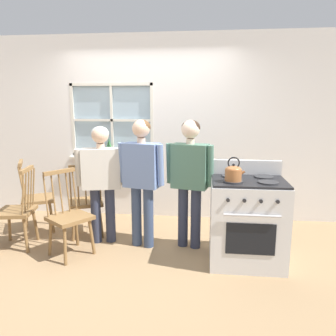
{
  "coord_description": "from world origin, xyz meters",
  "views": [
    {
      "loc": [
        0.82,
        -3.44,
        1.71
      ],
      "look_at": [
        0.41,
        0.14,
        1.0
      ],
      "focal_mm": 35.0,
      "sensor_mm": 36.0,
      "label": 1
    }
  ],
  "objects_px": {
    "person_elderly_left": "(102,173)",
    "chair_near_stove": "(69,217)",
    "chair_center_cluster": "(17,211)",
    "person_teen_center": "(142,171)",
    "chair_near_wall": "(36,199)",
    "chair_by_window": "(86,203)",
    "potted_plant": "(109,150)",
    "person_adult_right": "(190,171)",
    "kettle": "(233,173)",
    "stove": "(247,220)"
  },
  "relations": [
    {
      "from": "chair_near_stove",
      "to": "person_teen_center",
      "type": "xyz_separation_m",
      "value": [
        0.79,
        0.32,
        0.49
      ]
    },
    {
      "from": "chair_near_wall",
      "to": "person_elderly_left",
      "type": "xyz_separation_m",
      "value": [
        1.02,
        -0.26,
        0.43
      ]
    },
    {
      "from": "chair_near_stove",
      "to": "kettle",
      "type": "relative_size",
      "value": 3.95
    },
    {
      "from": "person_elderly_left",
      "to": "kettle",
      "type": "distance_m",
      "value": 1.61
    },
    {
      "from": "chair_by_window",
      "to": "person_elderly_left",
      "type": "height_order",
      "value": "person_elderly_left"
    },
    {
      "from": "chair_near_wall",
      "to": "person_elderly_left",
      "type": "bearing_deg",
      "value": -132.1
    },
    {
      "from": "chair_by_window",
      "to": "person_adult_right",
      "type": "height_order",
      "value": "person_adult_right"
    },
    {
      "from": "person_adult_right",
      "to": "chair_center_cluster",
      "type": "bearing_deg",
      "value": -159.79
    },
    {
      "from": "kettle",
      "to": "potted_plant",
      "type": "bearing_deg",
      "value": 139.97
    },
    {
      "from": "person_teen_center",
      "to": "potted_plant",
      "type": "height_order",
      "value": "person_teen_center"
    },
    {
      "from": "chair_near_wall",
      "to": "kettle",
      "type": "xyz_separation_m",
      "value": [
        2.55,
        -0.72,
        0.58
      ]
    },
    {
      "from": "chair_center_cluster",
      "to": "person_teen_center",
      "type": "relative_size",
      "value": 0.64
    },
    {
      "from": "chair_near_wall",
      "to": "chair_center_cluster",
      "type": "xyz_separation_m",
      "value": [
        0.05,
        -0.52,
        0.0
      ]
    },
    {
      "from": "chair_center_cluster",
      "to": "stove",
      "type": "relative_size",
      "value": 0.9
    },
    {
      "from": "person_elderly_left",
      "to": "person_teen_center",
      "type": "bearing_deg",
      "value": -20.12
    },
    {
      "from": "chair_by_window",
      "to": "person_teen_center",
      "type": "xyz_separation_m",
      "value": [
        0.79,
        -0.24,
        0.49
      ]
    },
    {
      "from": "person_teen_center",
      "to": "stove",
      "type": "bearing_deg",
      "value": 1.24
    },
    {
      "from": "chair_near_stove",
      "to": "person_teen_center",
      "type": "bearing_deg",
      "value": -31.39
    },
    {
      "from": "chair_near_wall",
      "to": "stove",
      "type": "bearing_deg",
      "value": -130.19
    },
    {
      "from": "chair_near_stove",
      "to": "stove",
      "type": "bearing_deg",
      "value": -52.33
    },
    {
      "from": "chair_near_wall",
      "to": "person_teen_center",
      "type": "relative_size",
      "value": 0.64
    },
    {
      "from": "chair_by_window",
      "to": "potted_plant",
      "type": "relative_size",
      "value": 3.26
    },
    {
      "from": "chair_near_stove",
      "to": "potted_plant",
      "type": "distance_m",
      "value": 1.49
    },
    {
      "from": "chair_near_wall",
      "to": "potted_plant",
      "type": "distance_m",
      "value": 1.24
    },
    {
      "from": "person_elderly_left",
      "to": "kettle",
      "type": "bearing_deg",
      "value": -29.98
    },
    {
      "from": "chair_by_window",
      "to": "person_adult_right",
      "type": "relative_size",
      "value": 0.64
    },
    {
      "from": "chair_by_window",
      "to": "chair_center_cluster",
      "type": "xyz_separation_m",
      "value": [
        -0.69,
        -0.44,
        0.0
      ]
    },
    {
      "from": "chair_near_stove",
      "to": "potted_plant",
      "type": "xyz_separation_m",
      "value": [
        0.08,
        1.37,
        0.58
      ]
    },
    {
      "from": "chair_near_stove",
      "to": "potted_plant",
      "type": "relative_size",
      "value": 3.26
    },
    {
      "from": "chair_near_wall",
      "to": "chair_by_window",
      "type": "bearing_deg",
      "value": -124.33
    },
    {
      "from": "person_teen_center",
      "to": "person_adult_right",
      "type": "height_order",
      "value": "person_teen_center"
    },
    {
      "from": "chair_center_cluster",
      "to": "person_teen_center",
      "type": "bearing_deg",
      "value": 87.5
    },
    {
      "from": "chair_center_cluster",
      "to": "kettle",
      "type": "height_order",
      "value": "kettle"
    },
    {
      "from": "person_elderly_left",
      "to": "person_teen_center",
      "type": "height_order",
      "value": "person_teen_center"
    },
    {
      "from": "chair_by_window",
      "to": "chair_near_wall",
      "type": "xyz_separation_m",
      "value": [
        -0.74,
        0.08,
        0.0
      ]
    },
    {
      "from": "chair_center_cluster",
      "to": "chair_by_window",
      "type": "bearing_deg",
      "value": 112.14
    },
    {
      "from": "chair_near_stove",
      "to": "person_elderly_left",
      "type": "bearing_deg",
      "value": 0.77
    },
    {
      "from": "person_adult_right",
      "to": "potted_plant",
      "type": "relative_size",
      "value": 5.11
    },
    {
      "from": "chair_near_wall",
      "to": "stove",
      "type": "relative_size",
      "value": 0.9
    },
    {
      "from": "potted_plant",
      "to": "chair_by_window",
      "type": "bearing_deg",
      "value": -96.14
    },
    {
      "from": "chair_by_window",
      "to": "chair_near_stove",
      "type": "bearing_deg",
      "value": 68.58
    },
    {
      "from": "potted_plant",
      "to": "chair_center_cluster",
      "type": "bearing_deg",
      "value": -121.95
    },
    {
      "from": "kettle",
      "to": "chair_center_cluster",
      "type": "bearing_deg",
      "value": 175.31
    },
    {
      "from": "potted_plant",
      "to": "stove",
      "type": "bearing_deg",
      "value": -34.75
    },
    {
      "from": "chair_center_cluster",
      "to": "person_elderly_left",
      "type": "height_order",
      "value": "person_elderly_left"
    },
    {
      "from": "potted_plant",
      "to": "chair_near_stove",
      "type": "bearing_deg",
      "value": -93.46
    },
    {
      "from": "kettle",
      "to": "person_elderly_left",
      "type": "bearing_deg",
      "value": 163.07
    },
    {
      "from": "stove",
      "to": "chair_center_cluster",
      "type": "bearing_deg",
      "value": 178.42
    },
    {
      "from": "person_elderly_left",
      "to": "chair_near_stove",
      "type": "bearing_deg",
      "value": -138.46
    },
    {
      "from": "chair_by_window",
      "to": "kettle",
      "type": "relative_size",
      "value": 3.95
    }
  ]
}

